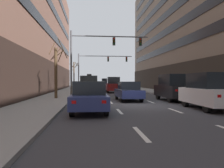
{
  "coord_description": "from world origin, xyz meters",
  "views": [
    {
      "loc": [
        -3.21,
        -14.72,
        1.71
      ],
      "look_at": [
        0.55,
        22.0,
        1.11
      ],
      "focal_mm": 34.45,
      "sensor_mm": 36.0,
      "label": 1
    }
  ],
  "objects_px": {
    "car_driving_1": "(128,91)",
    "car_driving_5": "(106,84)",
    "car_parked_2": "(173,88)",
    "car_driving_2": "(113,85)",
    "street_tree_0": "(74,74)",
    "traffic_signal_1": "(98,64)",
    "car_driving_3": "(89,97)",
    "taxi_driving_4": "(89,87)",
    "traffic_signal_0": "(98,50)",
    "car_parked_1": "(208,91)",
    "car_driving_0": "(89,86)",
    "street_tree_1": "(56,71)"
  },
  "relations": [
    {
      "from": "car_driving_1",
      "to": "car_driving_5",
      "type": "distance_m",
      "value": 24.36
    },
    {
      "from": "car_parked_2",
      "to": "car_driving_2",
      "type": "bearing_deg",
      "value": 106.02
    },
    {
      "from": "street_tree_0",
      "to": "traffic_signal_1",
      "type": "bearing_deg",
      "value": -36.95
    },
    {
      "from": "car_parked_2",
      "to": "car_driving_3",
      "type": "bearing_deg",
      "value": -139.93
    },
    {
      "from": "taxi_driving_4",
      "to": "car_parked_2",
      "type": "relative_size",
      "value": 0.99
    },
    {
      "from": "car_driving_3",
      "to": "traffic_signal_0",
      "type": "relative_size",
      "value": 0.53
    },
    {
      "from": "car_parked_1",
      "to": "car_parked_2",
      "type": "height_order",
      "value": "car_parked_2"
    },
    {
      "from": "car_parked_2",
      "to": "traffic_signal_1",
      "type": "xyz_separation_m",
      "value": [
        -5.59,
        20.5,
        3.6
      ]
    },
    {
      "from": "traffic_signal_1",
      "to": "car_driving_1",
      "type": "bearing_deg",
      "value": -84.73
    },
    {
      "from": "car_driving_2",
      "to": "car_driving_0",
      "type": "bearing_deg",
      "value": 118.0
    },
    {
      "from": "car_driving_2",
      "to": "street_tree_1",
      "type": "distance_m",
      "value": 12.48
    },
    {
      "from": "traffic_signal_1",
      "to": "traffic_signal_0",
      "type": "bearing_deg",
      "value": -92.14
    },
    {
      "from": "car_driving_1",
      "to": "traffic_signal_0",
      "type": "height_order",
      "value": "traffic_signal_0"
    },
    {
      "from": "car_driving_5",
      "to": "street_tree_1",
      "type": "height_order",
      "value": "street_tree_1"
    },
    {
      "from": "car_driving_0",
      "to": "taxi_driving_4",
      "type": "bearing_deg",
      "value": -89.82
    },
    {
      "from": "car_driving_1",
      "to": "car_driving_0",
      "type": "bearing_deg",
      "value": 100.08
    },
    {
      "from": "car_driving_5",
      "to": "traffic_signal_1",
      "type": "distance_m",
      "value": 5.91
    },
    {
      "from": "car_parked_1",
      "to": "traffic_signal_0",
      "type": "relative_size",
      "value": 0.54
    },
    {
      "from": "car_parked_2",
      "to": "car_driving_1",
      "type": "bearing_deg",
      "value": 173.17
    },
    {
      "from": "traffic_signal_0",
      "to": "car_parked_1",
      "type": "bearing_deg",
      "value": -60.67
    },
    {
      "from": "car_driving_0",
      "to": "car_parked_2",
      "type": "bearing_deg",
      "value": -69.78
    },
    {
      "from": "car_driving_3",
      "to": "car_parked_1",
      "type": "height_order",
      "value": "car_parked_1"
    },
    {
      "from": "car_driving_1",
      "to": "car_driving_3",
      "type": "distance_m",
      "value": 7.11
    },
    {
      "from": "car_parked_1",
      "to": "taxi_driving_4",
      "type": "bearing_deg",
      "value": 125.46
    },
    {
      "from": "taxi_driving_4",
      "to": "car_parked_1",
      "type": "distance_m",
      "value": 12.11
    },
    {
      "from": "car_driving_3",
      "to": "traffic_signal_0",
      "type": "xyz_separation_m",
      "value": [
        0.84,
        11.43,
        4.14
      ]
    },
    {
      "from": "car_driving_0",
      "to": "car_driving_1",
      "type": "height_order",
      "value": "car_driving_1"
    },
    {
      "from": "taxi_driving_4",
      "to": "car_driving_5",
      "type": "relative_size",
      "value": 1.04
    },
    {
      "from": "street_tree_1",
      "to": "street_tree_0",
      "type": "bearing_deg",
      "value": 89.99
    },
    {
      "from": "traffic_signal_0",
      "to": "car_driving_5",
      "type": "bearing_deg",
      "value": 83.22
    },
    {
      "from": "traffic_signal_0",
      "to": "street_tree_1",
      "type": "relative_size",
      "value": 1.62
    },
    {
      "from": "car_driving_1",
      "to": "traffic_signal_0",
      "type": "relative_size",
      "value": 0.52
    },
    {
      "from": "car_parked_1",
      "to": "street_tree_1",
      "type": "xyz_separation_m",
      "value": [
        -9.96,
        7.53,
        1.51
      ]
    },
    {
      "from": "car_parked_2",
      "to": "traffic_signal_1",
      "type": "relative_size",
      "value": 0.49
    },
    {
      "from": "car_parked_2",
      "to": "street_tree_1",
      "type": "distance_m",
      "value": 10.29
    },
    {
      "from": "car_driving_1",
      "to": "street_tree_1",
      "type": "bearing_deg",
      "value": 164.7
    },
    {
      "from": "taxi_driving_4",
      "to": "traffic_signal_1",
      "type": "relative_size",
      "value": 0.48
    },
    {
      "from": "street_tree_1",
      "to": "car_driving_1",
      "type": "bearing_deg",
      "value": -15.3
    },
    {
      "from": "car_driving_3",
      "to": "taxi_driving_4",
      "type": "xyz_separation_m",
      "value": [
        -0.04,
        10.36,
        0.26
      ]
    },
    {
      "from": "traffic_signal_1",
      "to": "street_tree_1",
      "type": "bearing_deg",
      "value": -103.4
    },
    {
      "from": "car_driving_0",
      "to": "traffic_signal_1",
      "type": "bearing_deg",
      "value": 40.78
    },
    {
      "from": "traffic_signal_0",
      "to": "car_driving_2",
      "type": "bearing_deg",
      "value": 71.35
    },
    {
      "from": "car_driving_0",
      "to": "taxi_driving_4",
      "type": "xyz_separation_m",
      "value": [
        0.05,
        -14.73,
        0.29
      ]
    },
    {
      "from": "car_driving_1",
      "to": "car_parked_2",
      "type": "bearing_deg",
      "value": -6.83
    },
    {
      "from": "street_tree_0",
      "to": "street_tree_1",
      "type": "bearing_deg",
      "value": -90.01
    },
    {
      "from": "car_driving_3",
      "to": "car_driving_5",
      "type": "relative_size",
      "value": 1.02
    },
    {
      "from": "car_parked_1",
      "to": "car_driving_2",
      "type": "bearing_deg",
      "value": 101.44
    },
    {
      "from": "car_parked_1",
      "to": "street_tree_0",
      "type": "xyz_separation_m",
      "value": [
        -9.95,
        29.16,
        1.85
      ]
    },
    {
      "from": "car_driving_0",
      "to": "traffic_signal_0",
      "type": "xyz_separation_m",
      "value": [
        0.93,
        -13.66,
        4.17
      ]
    },
    {
      "from": "car_driving_3",
      "to": "car_parked_2",
      "type": "bearing_deg",
      "value": 40.07
    }
  ]
}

